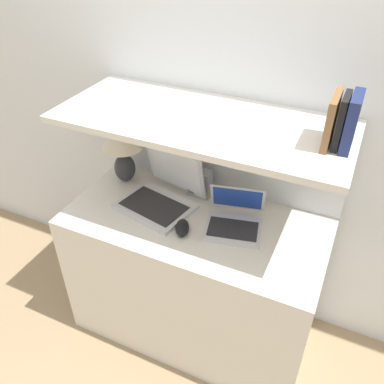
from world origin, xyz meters
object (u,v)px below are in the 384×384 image
(laptop_large, at_px, (162,193))
(laptop_small, at_px, (234,220))
(router_box, at_px, (200,183))
(book_black, at_px, (342,121))
(book_brown, at_px, (332,120))
(computer_mouse, at_px, (182,228))
(book_navy, at_px, (352,122))
(table_lamp, at_px, (122,143))

(laptop_large, bearing_deg, laptop_small, -2.72)
(router_box, xyz_separation_m, book_black, (0.60, -0.13, 0.52))
(laptop_small, bearing_deg, book_brown, 4.59)
(computer_mouse, xyz_separation_m, book_navy, (0.59, 0.16, 0.57))
(laptop_large, bearing_deg, book_navy, 0.57)
(book_navy, relative_size, book_brown, 1.06)
(table_lamp, bearing_deg, book_brown, -5.28)
(computer_mouse, distance_m, book_navy, 0.83)
(laptop_large, xyz_separation_m, book_brown, (0.70, 0.01, 0.53))
(table_lamp, bearing_deg, laptop_large, -19.69)
(router_box, height_order, book_brown, book_brown)
(laptop_large, bearing_deg, book_brown, 0.62)
(table_lamp, distance_m, book_brown, 1.04)
(book_black, bearing_deg, router_box, 167.39)
(table_lamp, xyz_separation_m, laptop_small, (0.65, -0.12, -0.19))
(book_navy, distance_m, book_black, 0.03)
(laptop_small, relative_size, router_box, 2.15)
(book_black, height_order, book_brown, book_black)
(table_lamp, xyz_separation_m, computer_mouse, (0.45, -0.25, -0.20))
(laptop_large, xyz_separation_m, book_navy, (0.77, 0.01, 0.54))
(laptop_small, bearing_deg, laptop_large, 177.28)
(laptop_large, height_order, book_navy, book_navy)
(laptop_large, relative_size, book_black, 2.10)
(book_navy, bearing_deg, router_box, 168.05)
(table_lamp, height_order, book_black, book_black)
(laptop_small, xyz_separation_m, router_box, (-0.24, 0.16, 0.03))
(router_box, height_order, book_navy, book_navy)
(laptop_large, distance_m, router_box, 0.20)
(book_navy, height_order, book_black, book_navy)
(laptop_small, relative_size, book_black, 1.60)
(table_lamp, height_order, router_box, table_lamp)
(laptop_small, xyz_separation_m, book_brown, (0.32, 0.03, 0.55))
(book_brown, bearing_deg, router_box, 166.69)
(computer_mouse, relative_size, book_brown, 0.70)
(computer_mouse, xyz_separation_m, book_brown, (0.52, 0.16, 0.57))
(laptop_large, distance_m, computer_mouse, 0.24)
(table_lamp, relative_size, laptop_small, 1.11)
(laptop_large, bearing_deg, table_lamp, 160.31)
(laptop_large, bearing_deg, computer_mouse, -39.47)
(laptop_small, height_order, book_black, book_black)
(book_navy, xyz_separation_m, book_brown, (-0.07, 0.00, -0.01))
(laptop_large, relative_size, router_box, 2.83)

